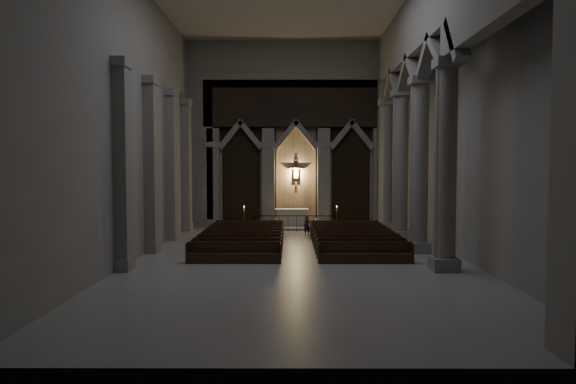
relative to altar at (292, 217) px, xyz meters
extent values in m
plane|color=#9F9C97|center=(0.29, -10.88, -0.69)|extent=(24.00, 24.00, 0.00)
cube|color=gray|center=(0.29, 1.12, 5.31)|extent=(14.00, 0.10, 12.00)
cube|color=gray|center=(0.29, -22.88, 5.31)|extent=(14.00, 0.10, 12.00)
cube|color=gray|center=(-6.71, -10.88, 5.31)|extent=(0.10, 24.00, 12.00)
cube|color=gray|center=(7.29, -10.88, 5.31)|extent=(0.10, 24.00, 12.00)
cube|color=gray|center=(-5.11, 0.62, 2.51)|extent=(0.80, 0.50, 6.40)
cube|color=gray|center=(-5.11, 0.62, -0.44)|extent=(1.05, 0.70, 0.50)
cube|color=gray|center=(-5.11, 0.62, 4.66)|extent=(1.00, 0.65, 0.35)
cube|color=gray|center=(-1.51, 0.62, 2.51)|extent=(0.80, 0.50, 6.40)
cube|color=gray|center=(-1.51, 0.62, -0.44)|extent=(1.05, 0.70, 0.50)
cube|color=gray|center=(-1.51, 0.62, 4.66)|extent=(1.00, 0.65, 0.35)
cube|color=gray|center=(2.09, 0.62, 2.51)|extent=(0.80, 0.50, 6.40)
cube|color=gray|center=(2.09, 0.62, -0.44)|extent=(1.05, 0.70, 0.50)
cube|color=gray|center=(2.09, 0.62, 4.66)|extent=(1.00, 0.65, 0.35)
cube|color=gray|center=(5.69, 0.62, 2.51)|extent=(0.80, 0.50, 6.40)
cube|color=gray|center=(5.69, 0.62, -0.44)|extent=(1.05, 0.70, 0.50)
cube|color=gray|center=(5.69, 0.62, 4.66)|extent=(1.00, 0.65, 0.35)
cube|color=black|center=(-3.31, 0.97, 2.81)|extent=(2.60, 0.15, 7.00)
cube|color=tan|center=(0.29, 0.97, 2.81)|extent=(2.60, 0.15, 7.00)
cube|color=black|center=(3.89, 0.97, 2.81)|extent=(2.60, 0.15, 7.00)
cube|color=black|center=(0.29, 0.62, 7.31)|extent=(12.00, 0.50, 3.00)
cube|color=gray|center=(-5.91, 0.62, 3.81)|extent=(1.60, 0.50, 9.00)
cube|color=gray|center=(6.49, 0.62, 3.81)|extent=(1.60, 0.50, 9.00)
cube|color=gray|center=(0.29, 0.62, 9.81)|extent=(14.00, 0.50, 3.00)
plane|color=#FFC972|center=(0.29, 0.94, 2.81)|extent=(1.50, 0.00, 1.50)
cube|color=#5B2F1F|center=(0.29, 0.85, 2.81)|extent=(0.13, 0.08, 1.80)
cube|color=#5B2F1F|center=(0.29, 0.85, 3.16)|extent=(1.10, 0.08, 0.13)
cube|color=tan|center=(0.29, 0.79, 2.76)|extent=(0.26, 0.10, 0.60)
sphere|color=tan|center=(0.29, 0.79, 3.16)|extent=(0.17, 0.17, 0.17)
cylinder|color=tan|center=(0.03, 0.79, 3.13)|extent=(0.45, 0.08, 0.08)
cylinder|color=tan|center=(0.55, 0.79, 3.13)|extent=(0.45, 0.08, 0.08)
cube|color=gray|center=(5.79, -1.38, -0.44)|extent=(1.00, 1.00, 0.50)
cylinder|color=gray|center=(5.79, -1.38, 3.31)|extent=(0.70, 0.70, 7.50)
cube|color=gray|center=(5.79, -1.38, 7.16)|extent=(0.95, 0.95, 0.35)
cube|color=gray|center=(5.79, -5.38, -0.44)|extent=(1.00, 1.00, 0.50)
cylinder|color=gray|center=(5.79, -5.38, 3.31)|extent=(0.70, 0.70, 7.50)
cube|color=gray|center=(5.79, -5.38, 7.16)|extent=(0.95, 0.95, 0.35)
cube|color=gray|center=(5.79, -9.38, -0.44)|extent=(1.00, 1.00, 0.50)
cylinder|color=gray|center=(5.79, -9.38, 3.31)|extent=(0.70, 0.70, 7.50)
cube|color=gray|center=(5.79, -9.38, 7.16)|extent=(0.95, 0.95, 0.35)
cube|color=gray|center=(5.79, -13.38, -0.44)|extent=(1.00, 1.00, 0.50)
cylinder|color=gray|center=(5.79, -13.38, 3.31)|extent=(0.70, 0.70, 7.50)
cube|color=gray|center=(5.79, -13.38, 7.16)|extent=(0.95, 0.95, 0.35)
cube|color=gray|center=(5.79, -10.88, 9.91)|extent=(0.55, 24.00, 2.80)
cube|color=gray|center=(5.79, 0.52, 3.91)|extent=(0.55, 1.20, 9.20)
cube|color=gray|center=(-6.46, -1.38, -0.44)|extent=(0.60, 1.00, 0.50)
cube|color=gray|center=(-6.46, -1.38, 3.31)|extent=(0.50, 0.80, 7.50)
cube|color=gray|center=(-6.46, -1.38, 7.16)|extent=(0.60, 1.00, 0.35)
cube|color=gray|center=(-6.46, -5.38, -0.44)|extent=(0.60, 1.00, 0.50)
cube|color=gray|center=(-6.46, -5.38, 3.31)|extent=(0.50, 0.80, 7.50)
cube|color=gray|center=(-6.46, -5.38, 7.16)|extent=(0.60, 1.00, 0.35)
cube|color=gray|center=(-6.46, -9.38, -0.44)|extent=(0.60, 1.00, 0.50)
cube|color=gray|center=(-6.46, -9.38, 3.31)|extent=(0.50, 0.80, 7.50)
cube|color=gray|center=(-6.46, -9.38, 7.16)|extent=(0.60, 1.00, 0.35)
cube|color=gray|center=(-6.46, -13.38, -0.44)|extent=(0.60, 1.00, 0.50)
cube|color=gray|center=(-6.46, -13.38, 3.31)|extent=(0.50, 0.80, 7.50)
cube|color=gray|center=(-6.46, -13.38, 7.16)|extent=(0.60, 1.00, 0.35)
cube|color=gray|center=(0.29, -0.28, -0.61)|extent=(8.50, 2.60, 0.15)
cube|color=beige|center=(0.00, 0.00, -0.02)|extent=(1.95, 0.76, 1.03)
cube|color=silver|center=(0.00, 0.00, 0.51)|extent=(2.11, 0.84, 0.04)
cube|color=black|center=(0.29, -2.11, 0.29)|extent=(5.12, 0.05, 0.05)
cube|color=black|center=(-2.27, -2.11, -0.18)|extent=(0.09, 0.09, 1.02)
cube|color=black|center=(2.85, -2.11, -0.18)|extent=(0.09, 0.09, 1.02)
cylinder|color=black|center=(-1.76, -2.11, -0.21)|extent=(0.02, 0.02, 0.94)
cylinder|color=black|center=(-1.25, -2.11, -0.21)|extent=(0.02, 0.02, 0.94)
cylinder|color=black|center=(-0.74, -2.11, -0.21)|extent=(0.02, 0.02, 0.94)
cylinder|color=black|center=(-0.23, -2.11, -0.21)|extent=(0.02, 0.02, 0.94)
cylinder|color=black|center=(0.29, -2.11, -0.21)|extent=(0.02, 0.02, 0.94)
cylinder|color=black|center=(0.80, -2.11, -0.21)|extent=(0.02, 0.02, 0.94)
cylinder|color=black|center=(1.31, -2.11, -0.21)|extent=(0.02, 0.02, 0.94)
cylinder|color=black|center=(1.82, -2.11, -0.21)|extent=(0.02, 0.02, 0.94)
cylinder|color=black|center=(2.33, -2.11, -0.21)|extent=(0.02, 0.02, 0.94)
cylinder|color=#AA7534|center=(-2.91, -1.80, -0.66)|extent=(0.26, 0.26, 0.05)
cylinder|color=#AA7534|center=(-2.91, -1.80, -0.04)|extent=(0.04, 0.04, 1.24)
cylinder|color=#AA7534|center=(-2.91, -1.80, 0.58)|extent=(0.13, 0.13, 0.02)
cylinder|color=#EDE1C7|center=(-2.91, -1.80, 0.69)|extent=(0.05, 0.05, 0.22)
sphere|color=#ED9953|center=(-2.91, -1.80, 0.82)|extent=(0.05, 0.05, 0.05)
cylinder|color=#AA7534|center=(2.74, -1.85, -0.66)|extent=(0.26, 0.26, 0.05)
cylinder|color=#AA7534|center=(2.74, -1.85, -0.03)|extent=(0.04, 0.04, 1.26)
cylinder|color=#AA7534|center=(2.74, -1.85, 0.60)|extent=(0.13, 0.13, 0.02)
cylinder|color=#EDE1C7|center=(2.74, -1.85, 0.71)|extent=(0.05, 0.05, 0.22)
sphere|color=#ED9953|center=(2.74, -1.85, 0.84)|extent=(0.05, 0.05, 0.05)
cube|color=black|center=(-2.41, -3.88, -0.48)|extent=(3.84, 0.37, 0.41)
cube|color=black|center=(-2.41, -3.71, -0.05)|extent=(3.84, 0.06, 0.46)
cube|color=black|center=(-4.34, -3.88, -0.28)|extent=(0.05, 0.41, 0.82)
cube|color=black|center=(-0.49, -3.88, -0.28)|extent=(0.05, 0.41, 0.82)
cube|color=black|center=(2.99, -3.88, -0.48)|extent=(3.84, 0.37, 0.41)
cube|color=black|center=(2.99, -3.71, -0.05)|extent=(3.84, 0.06, 0.46)
cube|color=black|center=(1.06, -3.88, -0.28)|extent=(0.05, 0.41, 0.82)
cube|color=black|center=(4.91, -3.88, -0.28)|extent=(0.05, 0.41, 0.82)
cube|color=black|center=(-2.41, -5.04, -0.48)|extent=(3.84, 0.37, 0.41)
cube|color=black|center=(-2.41, -4.87, -0.05)|extent=(3.84, 0.06, 0.46)
cube|color=black|center=(-4.34, -5.04, -0.28)|extent=(0.05, 0.41, 0.82)
cube|color=black|center=(-0.49, -5.04, -0.28)|extent=(0.05, 0.41, 0.82)
cube|color=black|center=(2.99, -5.04, -0.48)|extent=(3.84, 0.37, 0.41)
cube|color=black|center=(2.99, -4.87, -0.05)|extent=(3.84, 0.06, 0.46)
cube|color=black|center=(1.06, -5.04, -0.28)|extent=(0.05, 0.41, 0.82)
cube|color=black|center=(4.91, -5.04, -0.28)|extent=(0.05, 0.41, 0.82)
cube|color=black|center=(-2.41, -6.20, -0.48)|extent=(3.84, 0.37, 0.41)
cube|color=black|center=(-2.41, -6.02, -0.05)|extent=(3.84, 0.06, 0.46)
cube|color=black|center=(-4.34, -6.20, -0.28)|extent=(0.05, 0.41, 0.82)
cube|color=black|center=(-0.49, -6.20, -0.28)|extent=(0.05, 0.41, 0.82)
cube|color=black|center=(2.99, -6.20, -0.48)|extent=(3.84, 0.37, 0.41)
cube|color=black|center=(2.99, -6.02, -0.05)|extent=(3.84, 0.06, 0.46)
cube|color=black|center=(1.06, -6.20, -0.28)|extent=(0.05, 0.41, 0.82)
cube|color=black|center=(4.91, -6.20, -0.28)|extent=(0.05, 0.41, 0.82)
cube|color=black|center=(-2.41, -7.35, -0.48)|extent=(3.84, 0.37, 0.41)
cube|color=black|center=(-2.41, -7.18, -0.05)|extent=(3.84, 0.06, 0.46)
cube|color=black|center=(-4.34, -7.35, -0.28)|extent=(0.05, 0.41, 0.82)
cube|color=black|center=(-0.49, -7.35, -0.28)|extent=(0.05, 0.41, 0.82)
cube|color=black|center=(2.99, -7.35, -0.48)|extent=(3.84, 0.37, 0.41)
cube|color=black|center=(2.99, -7.18, -0.05)|extent=(3.84, 0.06, 0.46)
cube|color=black|center=(1.06, -7.35, -0.28)|extent=(0.05, 0.41, 0.82)
cube|color=black|center=(4.91, -7.35, -0.28)|extent=(0.05, 0.41, 0.82)
cube|color=black|center=(-2.41, -8.51, -0.48)|extent=(3.84, 0.37, 0.41)
cube|color=black|center=(-2.41, -8.33, -0.05)|extent=(3.84, 0.06, 0.46)
cube|color=black|center=(-4.34, -8.51, -0.28)|extent=(0.05, 0.41, 0.82)
cube|color=black|center=(-0.49, -8.51, -0.28)|extent=(0.05, 0.41, 0.82)
cube|color=black|center=(2.99, -8.51, -0.48)|extent=(3.84, 0.37, 0.41)
cube|color=black|center=(2.99, -8.33, -0.05)|extent=(3.84, 0.06, 0.46)
cube|color=black|center=(1.06, -8.51, -0.28)|extent=(0.05, 0.41, 0.82)
cube|color=black|center=(4.91, -8.51, -0.28)|extent=(0.05, 0.41, 0.82)
cube|color=black|center=(-2.41, -9.66, -0.48)|extent=(3.84, 0.37, 0.41)
cube|color=black|center=(-2.41, -9.49, -0.05)|extent=(3.84, 0.06, 0.46)
cube|color=black|center=(-4.34, -9.66, -0.28)|extent=(0.05, 0.41, 0.82)
cube|color=black|center=(-0.49, -9.66, -0.28)|extent=(0.05, 0.41, 0.82)
cube|color=black|center=(2.99, -9.66, -0.48)|extent=(3.84, 0.37, 0.41)
cube|color=black|center=(2.99, -9.49, -0.05)|extent=(3.84, 0.06, 0.46)
cube|color=black|center=(1.06, -9.66, -0.28)|extent=(0.05, 0.41, 0.82)
cube|color=black|center=(4.91, -9.66, -0.28)|extent=(0.05, 0.41, 0.82)
cube|color=black|center=(-2.41, -10.82, -0.48)|extent=(3.84, 0.37, 0.41)
cube|color=black|center=(-2.41, -10.65, -0.05)|extent=(3.84, 0.06, 0.46)
cube|color=black|center=(-4.34, -10.82, -0.28)|extent=(0.05, 0.41, 0.82)
cube|color=black|center=(-0.49, -10.82, -0.28)|extent=(0.05, 0.41, 0.82)
cube|color=black|center=(2.99, -10.82, -0.48)|extent=(3.84, 0.37, 0.41)
cube|color=black|center=(2.99, -10.65, -0.05)|extent=(3.84, 0.06, 0.46)
cube|color=black|center=(1.06, -10.82, -0.28)|extent=(0.05, 0.41, 0.82)
cube|color=black|center=(4.91, -10.82, -0.28)|extent=(0.05, 0.41, 0.82)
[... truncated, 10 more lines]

